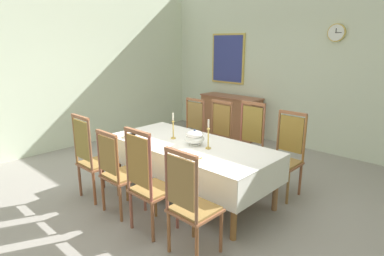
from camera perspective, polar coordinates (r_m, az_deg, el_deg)
ground at (r=4.51m, az=-1.75°, el=-12.60°), size 6.50×6.46×0.04m
back_wall at (r=6.73m, az=18.69°, el=10.81°), size 6.50×0.08×3.34m
left_wall at (r=6.76m, az=-22.27°, el=10.51°), size 0.08×6.46×3.34m
dining_table at (r=4.34m, az=-0.38°, el=-3.69°), size 2.33×1.07×0.75m
tablecloth at (r=4.34m, az=-0.38°, el=-3.92°), size 2.35×1.09×0.37m
chair_south_a at (r=4.50m, az=-17.25°, el=-4.91°), size 0.44×0.42×1.17m
chair_north_a at (r=5.62m, az=-0.30°, el=-0.50°), size 0.44×0.42×1.12m
chair_south_b at (r=4.04m, az=-12.95°, el=-7.41°), size 0.44×0.42×1.07m
chair_north_b at (r=5.24m, az=4.39°, el=-1.54°), size 0.44×0.42×1.16m
chair_south_c at (r=3.58m, az=-7.79°, el=-9.39°), size 0.44×0.42×1.20m
chair_north_c at (r=4.90m, az=9.73°, el=-2.65°), size 0.44×0.42×1.21m
chair_south_d at (r=3.17m, az=-0.31°, el=-13.12°), size 0.44×0.42×1.13m
chair_north_d at (r=4.61m, az=16.24°, el=-4.44°), size 0.44×0.42×1.16m
soup_tureen at (r=4.23m, az=0.47°, el=-1.68°), size 0.26×0.26×0.21m
candlestick_west at (r=4.49m, az=-3.35°, el=-0.06°), size 0.07×0.07×0.37m
candlestick_east at (r=4.06m, az=2.90°, el=-1.59°), size 0.07×0.07×0.38m
bowl_near_left at (r=4.66m, az=-10.77°, el=-1.37°), size 0.17×0.17×0.04m
bowl_near_right at (r=3.82m, az=-0.31°, el=-4.76°), size 0.18×0.18×0.04m
spoon_primary at (r=4.77m, az=-11.37°, el=-1.24°), size 0.06×0.17×0.01m
spoon_secondary at (r=3.76m, az=1.35°, el=-5.37°), size 0.06×0.18×0.01m
sideboard at (r=7.35m, az=6.81°, el=2.16°), size 1.44×0.48×0.90m
mounted_clock at (r=6.40m, az=24.21°, el=15.13°), size 0.31×0.06×0.31m
framed_painting at (r=7.57m, az=6.37°, el=12.10°), size 0.89×0.05×1.11m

